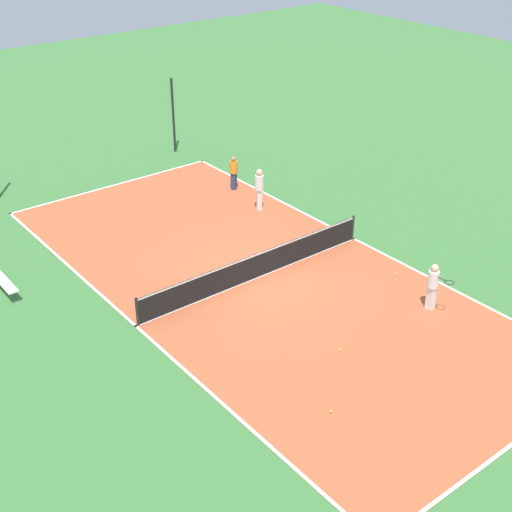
% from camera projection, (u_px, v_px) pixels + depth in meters
% --- Properties ---
extents(ground_plane, '(80.00, 80.00, 0.00)m').
position_uv_depth(ground_plane, '(256.00, 278.00, 25.23)').
color(ground_plane, '#3D7538').
extents(court_surface, '(9.81, 21.09, 0.02)m').
position_uv_depth(court_surface, '(256.00, 278.00, 25.22)').
color(court_surface, '#B75633').
rests_on(court_surface, ground_plane).
extents(tennis_net, '(9.61, 0.10, 1.00)m').
position_uv_depth(tennis_net, '(256.00, 265.00, 24.97)').
color(tennis_net, black).
rests_on(tennis_net, court_surface).
extents(bench, '(0.36, 1.81, 0.45)m').
position_uv_depth(bench, '(4.00, 283.00, 24.20)').
color(bench, silver).
rests_on(bench, ground_plane).
extents(player_center_orange, '(0.49, 0.49, 1.55)m').
position_uv_depth(player_center_orange, '(234.00, 171.00, 31.65)').
color(player_center_orange, navy).
rests_on(player_center_orange, court_surface).
extents(player_near_white, '(0.49, 0.49, 1.82)m').
position_uv_depth(player_near_white, '(259.00, 186.00, 29.66)').
color(player_near_white, white).
rests_on(player_near_white, court_surface).
extents(player_far_white, '(0.38, 0.95, 1.67)m').
position_uv_depth(player_far_white, '(433.00, 284.00, 23.01)').
color(player_far_white, white).
rests_on(player_far_white, court_surface).
extents(tennis_ball_far_baseline, '(0.07, 0.07, 0.07)m').
position_uv_depth(tennis_ball_far_baseline, '(331.00, 411.00, 19.03)').
color(tennis_ball_far_baseline, '#CCE033').
rests_on(tennis_ball_far_baseline, court_surface).
extents(tennis_ball_midcourt, '(0.07, 0.07, 0.07)m').
position_uv_depth(tennis_ball_midcourt, '(396.00, 274.00, 25.37)').
color(tennis_ball_midcourt, '#CCE033').
rests_on(tennis_ball_midcourt, court_surface).
extents(tennis_ball_near_net, '(0.07, 0.07, 0.07)m').
position_uv_depth(tennis_ball_near_net, '(340.00, 350.00, 21.42)').
color(tennis_ball_near_net, '#CCE033').
rests_on(tennis_ball_near_net, court_surface).
extents(fence_post_back_right, '(0.12, 0.12, 3.75)m').
position_uv_depth(fence_post_back_right, '(173.00, 116.00, 35.38)').
color(fence_post_back_right, black).
rests_on(fence_post_back_right, ground_plane).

